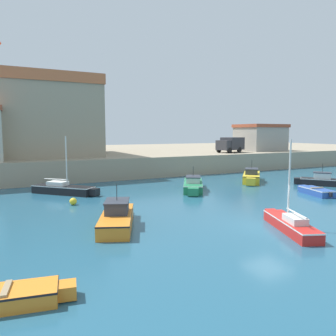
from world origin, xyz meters
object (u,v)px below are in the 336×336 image
truck_on_quay (230,144)px  motorboat_green_5 (193,185)px  harbor_shed_near_wharf (260,137)px  motorboat_black_2 (323,181)px  church (40,115)px  motorboat_yellow_4 (251,177)px  dinghy_orange_6 (11,297)px  sailboat_red_3 (290,224)px  dinghy_blue_0 (316,191)px  sailboat_black_7 (64,189)px  mooring_buoy (73,201)px  motorboat_orange_1 (117,217)px

truck_on_quay → motorboat_green_5: bearing=-137.9°
harbor_shed_near_wharf → motorboat_black_2: bearing=-114.7°
church → motorboat_yellow_4: bearing=-42.5°
dinghy_orange_6 → church: bearing=82.4°
dinghy_orange_6 → harbor_shed_near_wharf: 48.07m
motorboat_black_2 → sailboat_red_3: sailboat_red_3 is taller
motorboat_green_5 → truck_on_quay: bearing=42.1°
dinghy_blue_0 → dinghy_orange_6: 25.58m
harbor_shed_near_wharf → dinghy_orange_6: bearing=-141.5°
motorboat_black_2 → dinghy_blue_0: bearing=-147.4°
motorboat_yellow_4 → harbor_shed_near_wharf: bearing=44.9°
motorboat_black_2 → sailboat_black_7: 25.32m
sailboat_red_3 → mooring_buoy: bearing=128.1°
motorboat_orange_1 → sailboat_red_3: (8.21, -5.19, -0.15)m
motorboat_green_5 → dinghy_orange_6: bearing=-136.4°
motorboat_orange_1 → sailboat_black_7: bearing=95.1°
sailboat_red_3 → church: bearing=105.8°
motorboat_orange_1 → motorboat_black_2: bearing=10.8°
dinghy_blue_0 → motorboat_yellow_4: 8.36m
truck_on_quay → harbor_shed_near_wharf: bearing=15.4°
truck_on_quay → sailboat_black_7: bearing=-160.0°
dinghy_blue_0 → motorboat_green_5: size_ratio=0.68×
dinghy_orange_6 → sailboat_black_7: size_ratio=0.72×
motorboat_orange_1 → motorboat_green_5: motorboat_orange_1 is taller
motorboat_green_5 → church: bearing=119.5°
dinghy_orange_6 → sailboat_black_7: 19.13m
dinghy_blue_0 → sailboat_red_3: bearing=-147.3°
motorboat_orange_1 → dinghy_orange_6: (-5.72, -6.91, -0.25)m
motorboat_green_5 → mooring_buoy: bearing=-173.3°
sailboat_red_3 → church: 35.03m
motorboat_yellow_4 → motorboat_green_5: motorboat_yellow_4 is taller
motorboat_black_2 → dinghy_orange_6: size_ratio=1.22×
motorboat_black_2 → harbor_shed_near_wharf: bearing=65.3°
sailboat_red_3 → motorboat_green_5: sailboat_red_3 is taller
motorboat_black_2 → harbor_shed_near_wharf: 20.72m
motorboat_green_5 → sailboat_red_3: bearing=-97.9°
motorboat_orange_1 → harbor_shed_near_wharf: 39.35m
church → motorboat_green_5: bearing=-60.5°
harbor_shed_near_wharf → motorboat_orange_1: bearing=-144.2°
motorboat_yellow_4 → church: size_ratio=0.34×
motorboat_black_2 → truck_on_quay: (0.88, 16.35, 3.18)m
motorboat_orange_1 → church: church is taller
motorboat_orange_1 → motorboat_yellow_4: bearing=27.7°
dinghy_orange_6 → mooring_buoy: dinghy_orange_6 is taller
motorboat_black_2 → motorboat_yellow_4: bearing=131.4°
motorboat_yellow_4 → truck_on_quay: size_ratio=1.17×
motorboat_green_5 → dinghy_orange_6: 21.79m
motorboat_black_2 → truck_on_quay: 16.68m
dinghy_blue_0 → motorboat_orange_1: (-18.47, -1.40, 0.23)m
dinghy_orange_6 → church: size_ratio=0.24×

